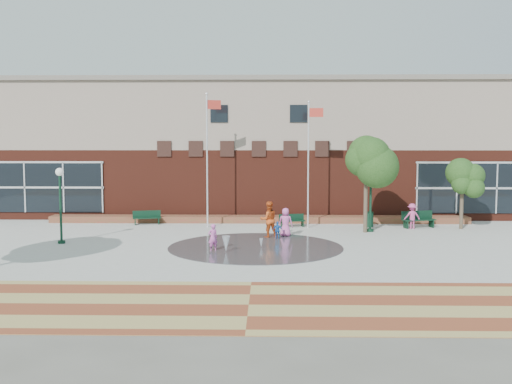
{
  "coord_description": "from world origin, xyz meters",
  "views": [
    {
      "loc": [
        0.61,
        -25.41,
        5.22
      ],
      "look_at": [
        0.0,
        4.0,
        2.6
      ],
      "focal_mm": 42.0,
      "sensor_mm": 36.0,
      "label": 1
    }
  ],
  "objects_px": {
    "bench_left": "(147,220)",
    "trash_can": "(369,219)",
    "flagpole_left": "(208,153)",
    "child_splash": "(213,238)",
    "flagpole_right": "(309,157)"
  },
  "relations": [
    {
      "from": "flagpole_left",
      "to": "bench_left",
      "type": "height_order",
      "value": "flagpole_left"
    },
    {
      "from": "flagpole_left",
      "to": "child_splash",
      "type": "relative_size",
      "value": 6.17
    },
    {
      "from": "flagpole_right",
      "to": "trash_can",
      "type": "distance_m",
      "value": 5.12
    },
    {
      "from": "flagpole_right",
      "to": "bench_left",
      "type": "height_order",
      "value": "flagpole_right"
    },
    {
      "from": "trash_can",
      "to": "child_splash",
      "type": "distance_m",
      "value": 11.45
    },
    {
      "from": "bench_left",
      "to": "trash_can",
      "type": "height_order",
      "value": "trash_can"
    },
    {
      "from": "flagpole_left",
      "to": "flagpole_right",
      "type": "xyz_separation_m",
      "value": [
        5.9,
        -0.12,
        -0.25
      ]
    },
    {
      "from": "flagpole_left",
      "to": "trash_can",
      "type": "relative_size",
      "value": 8.41
    },
    {
      "from": "bench_left",
      "to": "trash_can",
      "type": "distance_m",
      "value": 13.36
    },
    {
      "from": "child_splash",
      "to": "trash_can",
      "type": "bearing_deg",
      "value": -167.0
    },
    {
      "from": "bench_left",
      "to": "trash_can",
      "type": "xyz_separation_m",
      "value": [
        13.33,
        -0.87,
        0.2
      ]
    },
    {
      "from": "trash_can",
      "to": "child_splash",
      "type": "bearing_deg",
      "value": -138.0
    },
    {
      "from": "flagpole_right",
      "to": "trash_can",
      "type": "xyz_separation_m",
      "value": [
        3.57,
        0.33,
        -3.66
      ]
    },
    {
      "from": "flagpole_right",
      "to": "child_splash",
      "type": "distance_m",
      "value": 9.5
    },
    {
      "from": "flagpole_right",
      "to": "child_splash",
      "type": "xyz_separation_m",
      "value": [
        -4.94,
        -7.33,
        -3.5
      ]
    }
  ]
}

